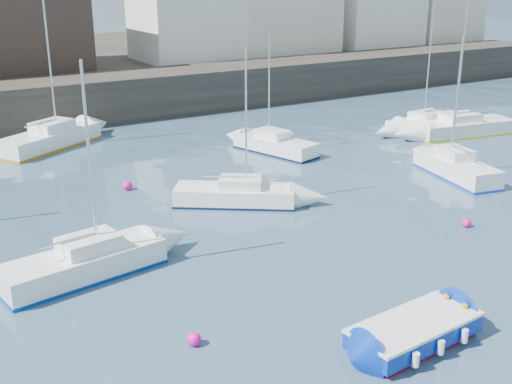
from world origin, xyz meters
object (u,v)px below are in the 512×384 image
sailboat_g (430,123)px  buoy_mid (466,227)px  sailboat_c (456,167)px  buoy_near (194,345)px  sailboat_a (84,263)px  sailboat_b (235,194)px  sailboat_f (275,145)px  sailboat_d (463,127)px  buoy_far (128,190)px  blue_dinghy (414,331)px  sailboat_h (50,138)px

sailboat_g → buoy_mid: size_ratio=21.81×
sailboat_c → buoy_near: 19.52m
sailboat_c → buoy_mid: sailboat_c is taller
sailboat_a → sailboat_b: (7.99, 3.63, -0.06)m
sailboat_f → buoy_near: size_ratio=16.84×
sailboat_c → sailboat_d: bearing=39.8°
buoy_far → buoy_mid: bearing=-48.9°
sailboat_a → sailboat_c: sailboat_a is taller
sailboat_f → sailboat_a: bearing=-144.9°
sailboat_d → sailboat_a: bearing=-164.8°
sailboat_d → sailboat_f: bearing=167.9°
sailboat_g → sailboat_f: bearing=177.2°
sailboat_b → sailboat_c: sailboat_c is taller
sailboat_d → sailboat_f: (-12.52, 2.69, -0.04)m
sailboat_b → buoy_far: 5.62m
sailboat_g → buoy_near: (-24.64, -15.20, -0.45)m
blue_dinghy → sailboat_h: sailboat_h is taller
sailboat_h → buoy_far: sailboat_h is taller
sailboat_c → sailboat_g: size_ratio=0.88×
sailboat_c → sailboat_h: 23.12m
buoy_mid → blue_dinghy: bearing=-146.9°
blue_dinghy → buoy_mid: (8.14, 5.30, -0.42)m
sailboat_c → sailboat_h: sailboat_h is taller
sailboat_a → sailboat_d: bearing=15.2°
sailboat_c → buoy_far: size_ratio=15.25×
sailboat_a → sailboat_h: size_ratio=0.85×
sailboat_f → buoy_far: 9.87m
sailboat_a → sailboat_d: sailboat_d is taller
blue_dinghy → buoy_mid: 9.72m
blue_dinghy → sailboat_g: bearing=43.5°
sailboat_h → buoy_near: (-2.05, -23.64, -0.56)m
blue_dinghy → buoy_far: (-2.09, 17.01, -0.42)m
buoy_far → buoy_near: bearing=-103.0°
sailboat_f → buoy_near: sailboat_f is taller
sailboat_b → sailboat_h: 14.93m
blue_dinghy → buoy_near: size_ratio=10.09×
sailboat_g → sailboat_h: sailboat_h is taller
sailboat_d → buoy_near: sailboat_d is taller
sailboat_f → buoy_far: bearing=-168.7°
sailboat_f → buoy_far: (-9.66, -1.93, -0.48)m
sailboat_d → sailboat_g: size_ratio=1.07×
sailboat_f → sailboat_h: sailboat_h is taller
sailboat_d → sailboat_h: size_ratio=0.99×
buoy_far → sailboat_b: bearing=-51.8°
blue_dinghy → sailboat_c: (12.89, 10.25, 0.12)m
sailboat_d → sailboat_c: bearing=-140.2°
sailboat_h → sailboat_b: bearing=-72.0°
sailboat_a → blue_dinghy: bearing=-53.6°
sailboat_g → sailboat_h: (-22.60, 8.44, 0.11)m
sailboat_f → buoy_far: size_ratio=14.78×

